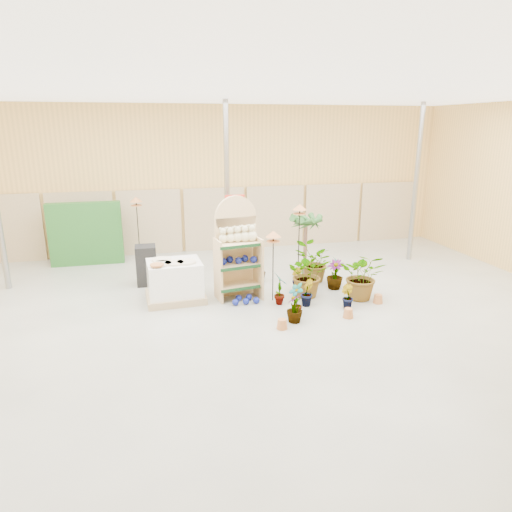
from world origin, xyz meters
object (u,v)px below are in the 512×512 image
Objects in this scene: bird_table_front at (273,236)px; potted_plant_2 at (309,274)px; display_shelf at (237,252)px; pallet_stack at (175,281)px.

bird_table_front is 1.49× the size of potted_plant_2.
display_shelf is 1.44× the size of bird_table_front.
bird_table_front is at bearing -17.19° from pallet_stack.
display_shelf is at bearing 165.82° from potted_plant_2.
bird_table_front is 1.31m from potted_plant_2.
display_shelf is at bearing -5.78° from pallet_stack.
display_shelf reaches higher than potted_plant_2.
potted_plant_2 is (3.05, -0.47, 0.09)m from pallet_stack.
display_shelf reaches higher than pallet_stack.
display_shelf is 1.74× the size of pallet_stack.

